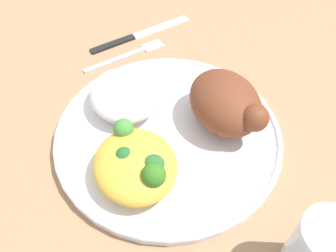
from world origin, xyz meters
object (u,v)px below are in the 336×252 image
(plate, at_px, (168,134))
(fork, at_px, (129,54))
(knife, at_px, (133,36))
(roasted_chicken, at_px, (227,103))
(rice_pile, at_px, (124,95))
(mac_cheese_with_broccoli, at_px, (136,164))

(plate, xyz_separation_m, fork, (-0.18, 0.01, -0.01))
(fork, bearing_deg, plate, -2.96)
(plate, relative_size, knife, 1.57)
(plate, bearing_deg, knife, 172.10)
(roasted_chicken, distance_m, rice_pile, 0.14)
(rice_pile, xyz_separation_m, knife, (-0.16, 0.07, -0.03))
(plate, bearing_deg, fork, 177.04)
(plate, relative_size, fork, 2.09)
(rice_pile, height_order, fork, rice_pile)
(rice_pile, bearing_deg, mac_cheese_with_broccoli, -12.00)
(plate, bearing_deg, mac_cheese_with_broccoli, -52.24)
(roasted_chicken, distance_m, knife, 0.25)
(plate, relative_size, roasted_chicken, 2.52)
(rice_pile, bearing_deg, plate, 27.81)
(roasted_chicken, height_order, fork, roasted_chicken)
(mac_cheese_with_broccoli, xyz_separation_m, knife, (-0.27, 0.09, -0.03))
(mac_cheese_with_broccoli, distance_m, fork, 0.24)
(knife, bearing_deg, mac_cheese_with_broccoli, -18.46)
(roasted_chicken, height_order, rice_pile, roasted_chicken)
(rice_pile, distance_m, knife, 0.18)
(roasted_chicken, bearing_deg, mac_cheese_with_broccoli, -75.76)
(roasted_chicken, relative_size, fork, 0.83)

